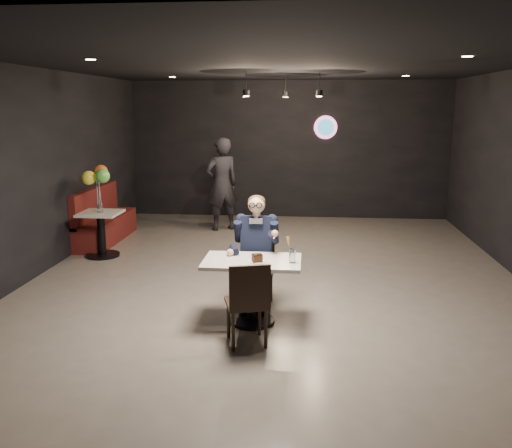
# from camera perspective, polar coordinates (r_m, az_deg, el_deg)

# --- Properties ---
(floor) EXTENTS (9.00, 9.00, 0.00)m
(floor) POSITION_cam_1_polar(r_m,az_deg,el_deg) (7.96, 2.12, -5.62)
(floor) COLOR slate
(floor) RESTS_ON ground
(wall_sign) EXTENTS (0.50, 0.06, 0.50)m
(wall_sign) POSITION_cam_1_polar(r_m,az_deg,el_deg) (12.05, 7.33, 10.06)
(wall_sign) COLOR pink
(wall_sign) RESTS_ON floor
(pendant_lights) EXTENTS (1.40, 1.20, 0.36)m
(pendant_lights) POSITION_cam_1_polar(r_m,az_deg,el_deg) (9.58, 2.99, 14.86)
(pendant_lights) COLOR black
(pendant_lights) RESTS_ON floor
(main_table) EXTENTS (1.10, 0.70, 0.75)m
(main_table) POSITION_cam_1_polar(r_m,az_deg,el_deg) (6.24, -0.41, -7.10)
(main_table) COLOR silver
(main_table) RESTS_ON floor
(chair_far) EXTENTS (0.42, 0.46, 0.92)m
(chair_far) POSITION_cam_1_polar(r_m,az_deg,el_deg) (6.74, 0.07, -4.87)
(chair_far) COLOR black
(chair_far) RESTS_ON floor
(chair_near) EXTENTS (0.53, 0.56, 0.92)m
(chair_near) POSITION_cam_1_polar(r_m,az_deg,el_deg) (5.69, -0.99, -8.15)
(chair_near) COLOR black
(chair_near) RESTS_ON floor
(seated_man) EXTENTS (0.60, 0.80, 1.44)m
(seated_man) POSITION_cam_1_polar(r_m,az_deg,el_deg) (6.66, 0.07, -2.73)
(seated_man) COLOR black
(seated_man) RESTS_ON floor
(dessert_plate) EXTENTS (0.20, 0.20, 0.01)m
(dessert_plate) POSITION_cam_1_polar(r_m,az_deg,el_deg) (6.05, 0.05, -3.96)
(dessert_plate) COLOR white
(dessert_plate) RESTS_ON main_table
(cake_slice) EXTENTS (0.13, 0.12, 0.08)m
(cake_slice) POSITION_cam_1_polar(r_m,az_deg,el_deg) (6.00, 0.12, -3.63)
(cake_slice) COLOR black
(cake_slice) RESTS_ON dessert_plate
(mint_leaf) EXTENTS (0.06, 0.04, 0.01)m
(mint_leaf) POSITION_cam_1_polar(r_m,az_deg,el_deg) (6.02, -0.04, -3.18)
(mint_leaf) COLOR #287B2B
(mint_leaf) RESTS_ON cake_slice
(sundae_glass) EXTENTS (0.07, 0.07, 0.16)m
(sundae_glass) POSITION_cam_1_polar(r_m,az_deg,el_deg) (6.02, 3.84, -3.34)
(sundae_glass) COLOR silver
(sundae_glass) RESTS_ON main_table
(wafer_cone) EXTENTS (0.07, 0.07, 0.12)m
(wafer_cone) POSITION_cam_1_polar(r_m,az_deg,el_deg) (5.99, 3.45, -1.85)
(wafer_cone) COLOR tan
(wafer_cone) RESTS_ON sundae_glass
(booth_bench) EXTENTS (0.50, 1.99, 0.99)m
(booth_bench) POSITION_cam_1_polar(r_m,az_deg,el_deg) (10.31, -15.55, 0.94)
(booth_bench) COLOR #41100E
(booth_bench) RESTS_ON floor
(side_table) EXTENTS (0.64, 0.64, 0.80)m
(side_table) POSITION_cam_1_polar(r_m,az_deg,el_deg) (9.32, -15.96, -0.89)
(side_table) COLOR silver
(side_table) RESTS_ON floor
(balloon_vase) EXTENTS (0.10, 0.10, 0.15)m
(balloon_vase) POSITION_cam_1_polar(r_m,az_deg,el_deg) (9.23, -16.11, 1.68)
(balloon_vase) COLOR silver
(balloon_vase) RESTS_ON side_table
(balloon_bunch) EXTENTS (0.42, 0.42, 0.69)m
(balloon_bunch) POSITION_cam_1_polar(r_m,az_deg,el_deg) (9.17, -16.27, 4.26)
(balloon_bunch) COLOR #FFF735
(balloon_bunch) RESTS_ON balloon_vase
(passerby) EXTENTS (0.81, 0.72, 1.85)m
(passerby) POSITION_cam_1_polar(r_m,az_deg,el_deg) (10.84, -3.62, 4.19)
(passerby) COLOR black
(passerby) RESTS_ON floor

